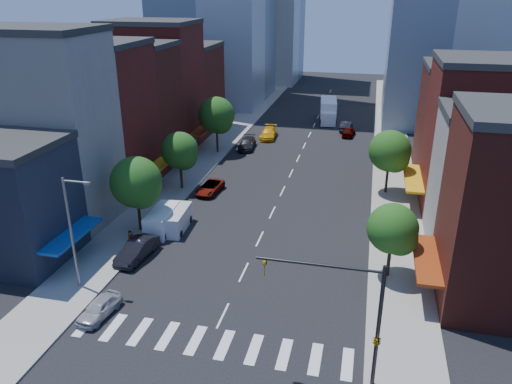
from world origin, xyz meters
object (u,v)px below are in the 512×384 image
Objects in this scene: parked_car_front at (99,308)px; parked_car_third at (210,188)px; parked_car_second at (137,250)px; box_truck at (328,111)px; taxi at (269,133)px; traffic_car_oncoming at (346,126)px; pedestrian_far at (153,219)px; cargo_van_far at (176,220)px; cargo_van_near at (162,221)px; traffic_car_far at (349,132)px; pedestrian_near at (131,240)px; parked_car_rear at (247,144)px.

parked_car_front reaches higher than parked_car_third.
box_truck is (11.44, 51.44, 0.87)m from parked_car_second.
parked_car_front is at bearing -96.77° from taxi.
pedestrian_far is (-15.98, -39.85, 0.24)m from traffic_car_oncoming.
cargo_van_far reaches higher than pedestrian_far.
taxi is at bearing 81.72° from cargo_van_near.
cargo_van_near reaches higher than parked_car_second.
traffic_car_far is at bearing -71.51° from box_truck.
cargo_van_near is at bearing -160.47° from cargo_van_far.
parked_car_front is 23.63m from parked_car_third.
cargo_van_far is 2.66× the size of pedestrian_near.
parked_car_third is 37.29m from box_truck.
cargo_van_near is 0.92× the size of taxi.
parked_car_second is 5.40m from cargo_van_near.
cargo_van_near reaches higher than traffic_car_far.
cargo_van_near is at bearing 107.42° from pedestrian_far.
parked_car_third is 9.58m from cargo_van_far.
pedestrian_far is at bearing 22.65° from pedestrian_near.
box_truck is (11.44, 46.04, 0.64)m from cargo_van_near.
pedestrian_near is 4.55m from pedestrian_far.
cargo_van_far is at bearing -108.66° from box_truck.
parked_car_rear reaches higher than parked_car_third.
taxi is at bearing 81.99° from cargo_van_far.
taxi is 33.18m from pedestrian_far.
taxi is 13.39m from traffic_car_oncoming.
parked_car_third is (0.60, 23.62, -0.03)m from parked_car_front.
cargo_van_near is 40.19m from traffic_car_far.
parked_car_second is at bearing 77.08° from traffic_car_far.
traffic_car_far is at bearing 67.92° from parked_car_third.
parked_car_front is 0.79× the size of parked_car_second.
pedestrian_far reaches higher than traffic_car_far.
parked_car_second is 1.05× the size of traffic_car_oncoming.
parked_car_second reaches higher than parked_car_third.
traffic_car_oncoming reaches higher than parked_car_third.
traffic_car_far is (11.98, 3.90, -0.09)m from taxi.
cargo_van_far is at bearing 130.21° from pedestrian_far.
parked_car_front is at bearing -88.16° from cargo_van_near.
pedestrian_far is at bearing -99.26° from parked_car_third.
traffic_car_far is 2.39× the size of pedestrian_far.
parked_car_front is 55.48m from traffic_car_oncoming.
cargo_van_near reaches higher than pedestrian_near.
cargo_van_near is 4.38m from pedestrian_near.
traffic_car_oncoming is at bearing 66.92° from cargo_van_far.
parked_car_front is at bearing -106.00° from box_truck.
cargo_van_near is (-1.62, -27.17, 0.30)m from parked_car_rear.
parked_car_second is at bearing -97.90° from parked_car_rear.
parked_car_rear is at bearing 84.42° from cargo_van_near.
parked_car_second is at bearing 104.21° from parked_car_front.
taxi is 37.69m from pedestrian_near.
taxi reaches higher than parked_car_front.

